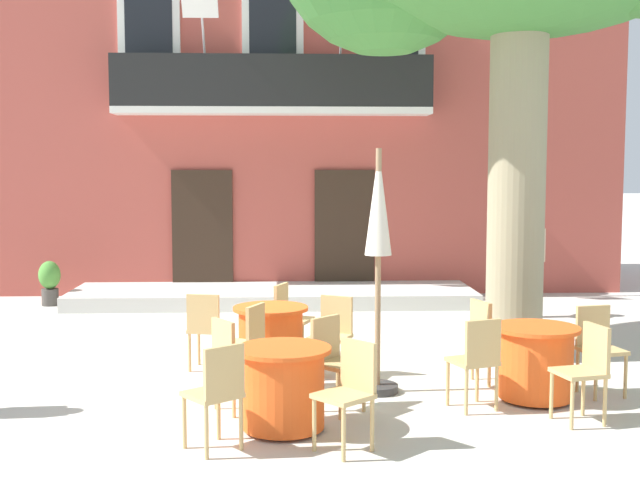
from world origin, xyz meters
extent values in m
plane|color=beige|center=(0.00, 0.00, 0.00)|extent=(120.00, 120.00, 0.00)
cube|color=#B24C42|center=(0.22, 7.00, 3.75)|extent=(13.00, 4.00, 7.50)
cube|color=#332319|center=(-1.08, 4.97, 1.15)|extent=(1.10, 0.08, 2.30)
cube|color=#332319|center=(1.52, 4.97, 1.15)|extent=(1.10, 0.08, 2.30)
cube|color=silver|center=(-1.98, 4.96, 4.65)|extent=(1.10, 0.08, 1.90)
cube|color=black|center=(-1.98, 4.93, 4.65)|extent=(0.84, 0.04, 1.60)
cube|color=silver|center=(0.22, 4.96, 4.65)|extent=(1.10, 0.08, 1.90)
cube|color=black|center=(0.22, 4.93, 4.65)|extent=(0.84, 0.04, 1.60)
cube|color=silver|center=(2.42, 4.96, 4.65)|extent=(1.10, 0.08, 1.90)
cube|color=black|center=(2.42, 4.93, 4.65)|extent=(0.84, 0.04, 1.60)
cube|color=silver|center=(0.22, 4.67, 3.34)|extent=(5.60, 0.65, 0.12)
cube|color=black|center=(0.22, 4.38, 3.85)|extent=(5.60, 0.06, 0.90)
cylinder|color=#B2B2B7|center=(-0.98, 4.50, 4.75)|extent=(0.04, 0.95, 1.33)
cube|color=white|center=(-0.98, 4.05, 5.05)|extent=(0.60, 0.29, 0.38)
cylinder|color=#B2B2B7|center=(1.42, 4.50, 4.75)|extent=(0.04, 0.95, 1.33)
cube|color=red|center=(1.42, 4.05, 5.05)|extent=(0.60, 0.29, 0.38)
cylinder|color=#995638|center=(-2.08, 4.70, 3.56)|extent=(0.32, 0.32, 0.31)
ellipsoid|color=#38843D|center=(-2.08, 4.70, 3.87)|extent=(0.42, 0.42, 0.32)
cylinder|color=#995638|center=(0.22, 4.70, 3.51)|extent=(0.29, 0.29, 0.22)
ellipsoid|color=#38843D|center=(0.22, 4.70, 3.84)|extent=(0.37, 0.37, 0.44)
cylinder|color=slate|center=(2.52, 4.70, 3.53)|extent=(0.36, 0.36, 0.25)
ellipsoid|color=#4C8E38|center=(2.52, 4.70, 3.88)|extent=(0.46, 0.46, 0.45)
cube|color=silver|center=(0.22, 4.10, 0.12)|extent=(6.91, 1.81, 0.25)
cylinder|color=gray|center=(3.25, -0.06, 2.02)|extent=(0.69, 0.69, 4.05)
cylinder|color=#EA561E|center=(0.27, -0.62, 0.37)|extent=(0.74, 0.74, 0.68)
cylinder|color=#EA561E|center=(0.27, -0.62, 0.74)|extent=(0.86, 0.86, 0.04)
cylinder|color=#2D2823|center=(0.27, -0.62, 0.01)|extent=(0.44, 0.44, 0.03)
cylinder|color=tan|center=(-0.60, -0.26, 0.23)|extent=(0.04, 0.04, 0.45)
cylinder|color=tan|center=(-0.26, -0.33, 0.23)|extent=(0.04, 0.04, 0.45)
cylinder|color=tan|center=(-0.67, -0.59, 0.23)|extent=(0.04, 0.04, 0.45)
cylinder|color=tan|center=(-0.34, -0.66, 0.23)|extent=(0.04, 0.04, 0.45)
cube|color=tan|center=(-0.47, -0.46, 0.47)|extent=(0.47, 0.47, 0.04)
cube|color=tan|center=(-0.50, -0.64, 0.70)|extent=(0.38, 0.12, 0.42)
cylinder|color=tan|center=(-0.27, -1.39, 0.23)|extent=(0.04, 0.04, 0.45)
cylinder|color=tan|center=(-0.13, -1.08, 0.23)|extent=(0.04, 0.04, 0.45)
cylinder|color=tan|center=(0.04, -1.53, 0.23)|extent=(0.04, 0.04, 0.45)
cylinder|color=tan|center=(0.18, -1.22, 0.23)|extent=(0.04, 0.04, 0.45)
cube|color=tan|center=(-0.04, -1.30, 0.47)|extent=(0.53, 0.53, 0.04)
cube|color=tan|center=(0.12, -1.37, 0.70)|extent=(0.19, 0.36, 0.42)
cylinder|color=tan|center=(1.01, -1.19, 0.23)|extent=(0.04, 0.04, 0.45)
cylinder|color=tan|center=(0.70, -1.03, 0.23)|extent=(0.04, 0.04, 0.45)
cylinder|color=tan|center=(1.16, -0.89, 0.23)|extent=(0.04, 0.04, 0.45)
cylinder|color=tan|center=(0.86, -0.73, 0.23)|extent=(0.04, 0.04, 0.45)
cube|color=tan|center=(0.93, -0.96, 0.47)|extent=(0.54, 0.54, 0.04)
cube|color=tan|center=(1.02, -0.80, 0.70)|extent=(0.36, 0.21, 0.42)
cylinder|color=tan|center=(0.77, 0.17, 0.23)|extent=(0.04, 0.04, 0.45)
cylinder|color=tan|center=(0.64, -0.14, 0.23)|extent=(0.04, 0.04, 0.45)
cylinder|color=tan|center=(0.46, 0.30, 0.23)|extent=(0.04, 0.04, 0.45)
cylinder|color=tan|center=(0.33, -0.02, 0.23)|extent=(0.04, 0.04, 0.45)
cube|color=tan|center=(0.55, 0.08, 0.47)|extent=(0.52, 0.52, 0.04)
cube|color=tan|center=(0.38, 0.15, 0.70)|extent=(0.18, 0.37, 0.42)
cylinder|color=#EA561E|center=(2.97, -1.88, 0.37)|extent=(0.74, 0.74, 0.68)
cylinder|color=#EA561E|center=(2.97, -1.88, 0.74)|extent=(0.86, 0.86, 0.04)
cylinder|color=#2D2823|center=(2.97, -1.88, 0.01)|extent=(0.44, 0.44, 0.03)
cylinder|color=tan|center=(2.04, -2.02, 0.23)|extent=(0.04, 0.04, 0.45)
cylinder|color=tan|center=(2.37, -1.91, 0.23)|extent=(0.04, 0.04, 0.45)
cylinder|color=tan|center=(2.16, -2.35, 0.23)|extent=(0.04, 0.04, 0.45)
cylinder|color=tan|center=(2.48, -2.23, 0.23)|extent=(0.04, 0.04, 0.45)
cube|color=tan|center=(2.26, -2.13, 0.47)|extent=(0.51, 0.51, 0.04)
cube|color=tan|center=(2.32, -2.30, 0.70)|extent=(0.37, 0.16, 0.42)
cylinder|color=tan|center=(3.01, -2.81, 0.23)|extent=(0.04, 0.04, 0.45)
cylinder|color=tan|center=(2.93, -2.48, 0.23)|extent=(0.04, 0.04, 0.45)
cylinder|color=tan|center=(3.34, -2.73, 0.23)|extent=(0.04, 0.04, 0.45)
cylinder|color=tan|center=(3.27, -2.40, 0.23)|extent=(0.04, 0.04, 0.45)
cube|color=tan|center=(3.14, -2.61, 0.47)|extent=(0.48, 0.48, 0.04)
cube|color=tan|center=(3.31, -2.57, 0.70)|extent=(0.13, 0.38, 0.42)
cylinder|color=tan|center=(3.90, -1.86, 0.23)|extent=(0.04, 0.04, 0.45)
cylinder|color=tan|center=(3.57, -1.93, 0.23)|extent=(0.04, 0.04, 0.45)
cylinder|color=tan|center=(3.84, -1.53, 0.23)|extent=(0.04, 0.04, 0.45)
cylinder|color=tan|center=(3.50, -1.60, 0.23)|extent=(0.04, 0.04, 0.45)
cube|color=tan|center=(3.70, -1.73, 0.47)|extent=(0.47, 0.47, 0.04)
cube|color=tan|center=(3.67, -1.55, 0.70)|extent=(0.38, 0.11, 0.42)
cylinder|color=tan|center=(2.84, -0.95, 0.23)|extent=(0.04, 0.04, 0.45)
cylinder|color=tan|center=(2.95, -1.27, 0.23)|extent=(0.04, 0.04, 0.45)
cylinder|color=tan|center=(2.51, -1.06, 0.23)|extent=(0.04, 0.04, 0.45)
cylinder|color=tan|center=(2.62, -1.38, 0.23)|extent=(0.04, 0.04, 0.45)
cube|color=tan|center=(2.73, -1.17, 0.47)|extent=(0.51, 0.51, 0.04)
cube|color=tan|center=(2.56, -1.22, 0.70)|extent=(0.16, 0.37, 0.42)
cylinder|color=#EA561E|center=(0.42, -2.71, 0.37)|extent=(0.74, 0.74, 0.68)
cylinder|color=#EA561E|center=(0.42, -2.71, 0.74)|extent=(0.86, 0.86, 0.04)
cylinder|color=#2D2823|center=(0.42, -2.71, 0.01)|extent=(0.44, 0.44, 0.03)
cylinder|color=tan|center=(1.19, -2.19, 0.23)|extent=(0.04, 0.04, 0.45)
cylinder|color=tan|center=(0.95, -2.43, 0.23)|extent=(0.04, 0.04, 0.45)
cylinder|color=tan|center=(0.96, -1.95, 0.23)|extent=(0.04, 0.04, 0.45)
cylinder|color=tan|center=(0.71, -2.19, 0.23)|extent=(0.04, 0.04, 0.45)
cube|color=tan|center=(0.95, -2.19, 0.47)|extent=(0.57, 0.57, 0.04)
cube|color=tan|center=(0.83, -2.06, 0.70)|extent=(0.30, 0.29, 0.42)
cylinder|color=tan|center=(0.04, -1.86, 0.23)|extent=(0.04, 0.04, 0.45)
cylinder|color=tan|center=(0.23, -2.14, 0.23)|extent=(0.04, 0.04, 0.45)
cylinder|color=tan|center=(-0.24, -2.05, 0.23)|extent=(0.04, 0.04, 0.45)
cylinder|color=tan|center=(-0.05, -2.33, 0.23)|extent=(0.04, 0.04, 0.45)
cube|color=tan|center=(0.00, -2.09, 0.47)|extent=(0.56, 0.56, 0.04)
cube|color=tan|center=(-0.15, -2.20, 0.70)|extent=(0.25, 0.34, 0.42)
cylinder|color=tan|center=(-0.41, -3.15, 0.23)|extent=(0.04, 0.04, 0.45)
cylinder|color=tan|center=(-0.14, -2.94, 0.23)|extent=(0.04, 0.04, 0.45)
cylinder|color=tan|center=(-0.20, -3.42, 0.23)|extent=(0.04, 0.04, 0.45)
cylinder|color=tan|center=(0.07, -3.21, 0.23)|extent=(0.04, 0.04, 0.45)
cube|color=tan|center=(-0.17, -3.18, 0.47)|extent=(0.56, 0.56, 0.04)
cube|color=tan|center=(-0.06, -3.32, 0.70)|extent=(0.32, 0.27, 0.42)
cylinder|color=tan|center=(0.90, -3.51, 0.23)|extent=(0.04, 0.04, 0.45)
cylinder|color=tan|center=(0.68, -3.26, 0.23)|extent=(0.04, 0.04, 0.45)
cylinder|color=tan|center=(1.16, -3.29, 0.23)|extent=(0.04, 0.04, 0.45)
cylinder|color=tan|center=(0.93, -3.03, 0.23)|extent=(0.04, 0.04, 0.45)
cube|color=tan|center=(0.92, -3.27, 0.47)|extent=(0.56, 0.56, 0.04)
cube|color=tan|center=(1.05, -3.15, 0.70)|extent=(0.28, 0.31, 0.42)
cylinder|color=#997A56|center=(1.40, -1.51, 1.27)|extent=(0.06, 0.06, 2.55)
cylinder|color=#333333|center=(1.40, -1.51, 0.04)|extent=(0.44, 0.44, 0.08)
cone|color=silver|center=(1.40, -1.51, 2.00)|extent=(0.28, 0.28, 1.10)
cylinder|color=#47423D|center=(-3.58, 4.02, 0.14)|extent=(0.28, 0.28, 0.28)
ellipsoid|color=#4C8E38|center=(-3.58, 4.02, 0.52)|extent=(0.37, 0.37, 0.48)
cylinder|color=silver|center=(4.14, 2.59, 0.43)|extent=(0.14, 0.14, 0.86)
cylinder|color=silver|center=(4.32, 2.59, 0.43)|extent=(0.14, 0.14, 0.86)
cube|color=#2D2D33|center=(4.23, 2.59, 1.14)|extent=(0.39, 0.40, 0.56)
sphere|color=beige|center=(4.23, 2.59, 1.54)|extent=(0.22, 0.22, 0.22)
cylinder|color=beige|center=(4.01, 2.59, 1.14)|extent=(0.09, 0.09, 0.52)
cylinder|color=beige|center=(4.45, 2.59, 1.14)|extent=(0.09, 0.09, 0.52)
camera|label=1|loc=(0.45, -9.80, 2.36)|focal=45.40mm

